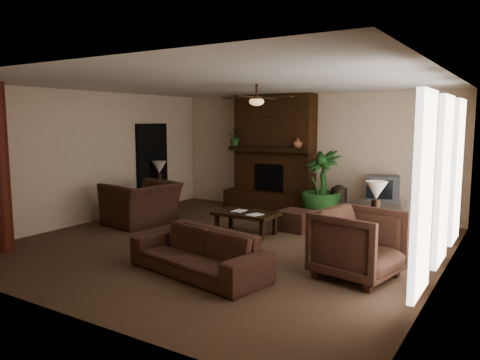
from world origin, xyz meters
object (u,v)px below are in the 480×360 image
Objects in this scene: armchair_left at (141,196)px; side_table_right at (377,238)px; ottoman at (296,220)px; side_table_left at (160,199)px; lamp_right at (376,193)px; floor_plant at (321,201)px; sofa at (198,245)px; armchair_right at (358,241)px; lamp_left at (159,169)px; tv_stand at (383,211)px; coffee_table at (246,215)px; floor_vase at (339,200)px.

armchair_left is 4.86m from side_table_right.
armchair_left is at bearing -174.95° from side_table_right.
side_table_left is (-3.74, 0.17, 0.08)m from ottoman.
floor_plant is at bearing 132.20° from lamp_right.
side_table_left is at bearing 170.33° from lamp_right.
armchair_right reaches higher than sofa.
sofa is at bearing -127.51° from lamp_right.
armchair_right reaches higher than ottoman.
sofa is at bearing -91.36° from floor_plant.
floor_plant is 3.96m from lamp_left.
tv_stand is 2.52m from lamp_right.
coffee_table is 1.07m from ottoman.
side_table_left is (-3.70, 3.32, -0.15)m from sofa.
coffee_table is 3.20m from side_table_left.
ottoman is 1.53m from floor_vase.
tv_stand is at bearing 51.07° from ottoman.
tv_stand is 1.55× the size of side_table_right.
coffee_table is 1.85× the size of lamp_left.
tv_stand is (1.97, 2.38, -0.12)m from coffee_table.
ottoman is at bearing -103.42° from floor_vase.
ottoman is at bearing -2.64° from side_table_left.
sofa is at bearing -90.80° from ottoman.
side_table_left is (-5.02, -1.42, 0.03)m from tv_stand.
floor_plant reaches higher than floor_vase.
side_table_left is 1.00× the size of side_table_right.
floor_plant is (-1.87, 3.24, -0.10)m from armchair_right.
coffee_table is at bearing -17.50° from lamp_left.
lamp_right reaches higher than floor_vase.
floor_plant is 2.63m from side_table_right.
lamp_right is at bearing -23.34° from ottoman.
side_table_right is at bearing -0.14° from coffee_table.
tv_stand is 0.96m from floor_vase.
lamp_right is (1.83, 2.38, 0.58)m from sofa.
tv_stand is at bearing 102.79° from side_table_right.
floor_vase is (0.39, 4.61, 0.01)m from sofa.
lamp_right reaches higher than coffee_table.
floor_plant is 3.92m from side_table_left.
sofa is 3.00m from side_table_right.
armchair_left is 2.36m from coffee_table.
floor_vase is 0.44m from floor_plant.
floor_vase is 0.50× the size of floor_plant.
sofa is 3.53m from armchair_left.
coffee_table is 2.49m from floor_vase.
armchair_left is 2.26× the size of ottoman.
side_table_left is 5.65m from side_table_right.
side_table_left is (-3.05, 0.97, -0.10)m from coffee_table.
floor_plant is (3.06, 2.36, -0.16)m from armchair_left.
armchair_right is at bearing -26.54° from coffee_table.
lamp_left is at bearing 170.14° from side_table_right.
coffee_table is 1.56× the size of floor_vase.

